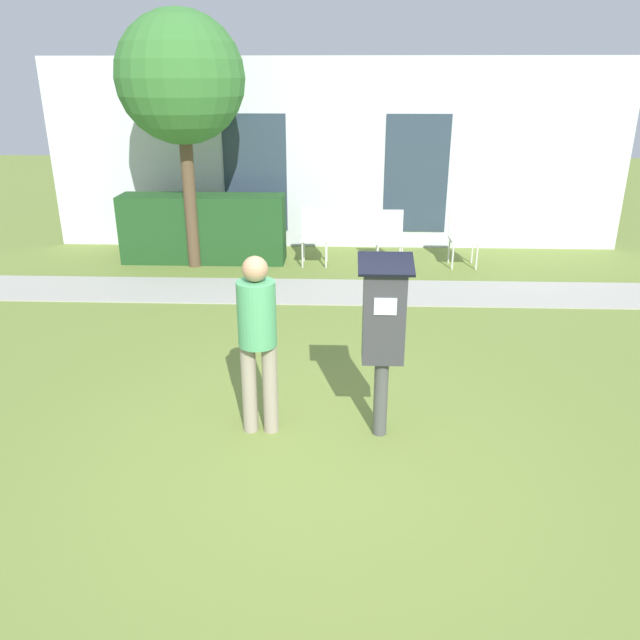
{
  "coord_description": "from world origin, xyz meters",
  "views": [
    {
      "loc": [
        0.16,
        -4.3,
        2.91
      ],
      "look_at": [
        -0.02,
        0.41,
        1.05
      ],
      "focal_mm": 35.0,
      "sensor_mm": 36.0,
      "label": 1
    }
  ],
  "objects_px": {
    "outdoor_chair_left": "(315,232)",
    "parking_meter": "(384,325)",
    "outdoor_chair_right": "(463,233)",
    "outdoor_chair_middle": "(389,234)",
    "person_standing": "(257,332)"
  },
  "relations": [
    {
      "from": "person_standing",
      "to": "outdoor_chair_right",
      "type": "distance_m",
      "value": 5.87
    },
    {
      "from": "person_standing",
      "to": "outdoor_chair_right",
      "type": "height_order",
      "value": "person_standing"
    },
    {
      "from": "outdoor_chair_left",
      "to": "outdoor_chair_middle",
      "type": "distance_m",
      "value": 1.21
    },
    {
      "from": "outdoor_chair_middle",
      "to": "outdoor_chair_right",
      "type": "distance_m",
      "value": 1.21
    },
    {
      "from": "outdoor_chair_left",
      "to": "outdoor_chair_middle",
      "type": "relative_size",
      "value": 1.0
    },
    {
      "from": "person_standing",
      "to": "outdoor_chair_left",
      "type": "bearing_deg",
      "value": 69.25
    },
    {
      "from": "outdoor_chair_middle",
      "to": "person_standing",
      "type": "bearing_deg",
      "value": -97.4
    },
    {
      "from": "outdoor_chair_left",
      "to": "outdoor_chair_right",
      "type": "distance_m",
      "value": 2.4
    },
    {
      "from": "outdoor_chair_left",
      "to": "outdoor_chair_right",
      "type": "relative_size",
      "value": 1.0
    },
    {
      "from": "person_standing",
      "to": "outdoor_chair_right",
      "type": "bearing_deg",
      "value": 45.05
    },
    {
      "from": "parking_meter",
      "to": "outdoor_chair_right",
      "type": "bearing_deg",
      "value": 73.06
    },
    {
      "from": "parking_meter",
      "to": "outdoor_chair_right",
      "type": "distance_m",
      "value": 5.5
    },
    {
      "from": "parking_meter",
      "to": "outdoor_chair_middle",
      "type": "xyz_separation_m",
      "value": [
        0.4,
        5.12,
        -0.49
      ]
    },
    {
      "from": "person_standing",
      "to": "outdoor_chair_left",
      "type": "height_order",
      "value": "person_standing"
    },
    {
      "from": "outdoor_chair_left",
      "to": "parking_meter",
      "type": "bearing_deg",
      "value": -91.47
    }
  ]
}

